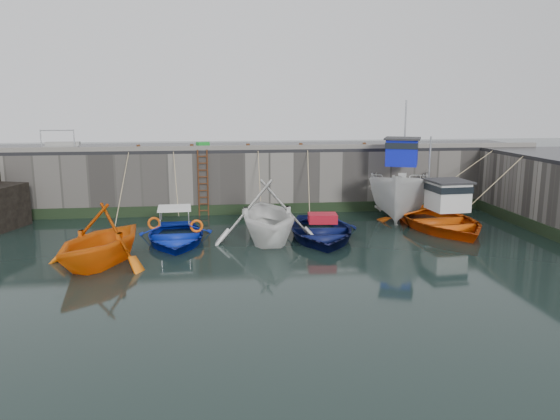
{
  "coord_description": "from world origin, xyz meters",
  "views": [
    {
      "loc": [
        -1.46,
        -16.29,
        5.5
      ],
      "look_at": [
        1.12,
        4.9,
        1.2
      ],
      "focal_mm": 35.0,
      "sensor_mm": 36.0,
      "label": 1
    }
  ],
  "objects": [
    {
      "name": "boat_near_navy",
      "position": [
        2.77,
        4.94,
        0.0
      ],
      "size": [
        4.31,
        5.7,
        1.11
      ],
      "primitive_type": "imported",
      "rotation": [
        0.0,
        0.0,
        -0.09
      ],
      "color": "#0A1143",
      "rests_on": "ground"
    },
    {
      "name": "bollard_d",
      "position": [
        2.8,
        10.25,
        3.3
      ],
      "size": [
        0.18,
        0.18,
        0.28
      ],
      "primitive_type": "cylinder",
      "color": "#3F1E0F",
      "rests_on": "road_back"
    },
    {
      "name": "ladder",
      "position": [
        -2.0,
        9.91,
        1.59
      ],
      "size": [
        0.51,
        0.08,
        3.2
      ],
      "color": "#3F1E0F",
      "rests_on": "ground"
    },
    {
      "name": "boat_far_orange",
      "position": [
        8.29,
        5.94,
        0.41
      ],
      "size": [
        4.84,
        6.47,
        4.28
      ],
      "rotation": [
        0.0,
        0.0,
        0.07
      ],
      "color": "#E5520C",
      "rests_on": "ground"
    },
    {
      "name": "quay_back",
      "position": [
        0.0,
        12.5,
        1.5
      ],
      "size": [
        30.0,
        5.0,
        3.0
      ],
      "primitive_type": "cube",
      "color": "slate",
      "rests_on": "ground"
    },
    {
      "name": "bollard_e",
      "position": [
        6.0,
        10.25,
        3.3
      ],
      "size": [
        0.18,
        0.18,
        0.28
      ],
      "primitive_type": "cylinder",
      "color": "#3F1E0F",
      "rests_on": "road_back"
    },
    {
      "name": "boat_near_blacktrim",
      "position": [
        0.57,
        4.81,
        0.0
      ],
      "size": [
        4.59,
        5.29,
        2.74
      ],
      "primitive_type": "imported",
      "rotation": [
        0.0,
        0.0,
        0.02
      ],
      "color": "white",
      "rests_on": "ground"
    },
    {
      "name": "ground",
      "position": [
        0.0,
        0.0,
        0.0
      ],
      "size": [
        120.0,
        120.0,
        0.0
      ],
      "primitive_type": "plane",
      "color": "black",
      "rests_on": "ground"
    },
    {
      "name": "boat_near_blacktrim_rope",
      "position": [
        0.57,
        8.66,
        0.0
      ],
      "size": [
        0.04,
        3.74,
        3.1
      ],
      "primitive_type": null,
      "color": "tan",
      "rests_on": "ground"
    },
    {
      "name": "boat_near_white_rope",
      "position": [
        -5.35,
        7.37,
        0.0
      ],
      "size": [
        0.04,
        5.87,
        3.1
      ],
      "primitive_type": null,
      "color": "tan",
      "rests_on": "ground"
    },
    {
      "name": "fish_crate",
      "position": [
        -1.98,
        11.03,
        3.32
      ],
      "size": [
        0.68,
        0.56,
        0.33
      ],
      "primitive_type": "cube",
      "rotation": [
        0.0,
        0.0,
        0.41
      ],
      "color": "green",
      "rests_on": "road_back"
    },
    {
      "name": "boat_far_white",
      "position": [
        7.47,
        8.76,
        1.2
      ],
      "size": [
        5.45,
        7.94,
        5.87
      ],
      "rotation": [
        0.0,
        0.0,
        -0.4
      ],
      "color": "silver",
      "rests_on": "ground"
    },
    {
      "name": "boat_near_blue_rope",
      "position": [
        -3.05,
        8.76,
        0.0
      ],
      "size": [
        0.04,
        3.59,
        3.1
      ],
      "primitive_type": null,
      "color": "tan",
      "rests_on": "ground"
    },
    {
      "name": "bollard_b",
      "position": [
        -2.5,
        10.25,
        3.3
      ],
      "size": [
        0.18,
        0.18,
        0.28
      ],
      "primitive_type": "cylinder",
      "color": "#3F1E0F",
      "rests_on": "road_back"
    },
    {
      "name": "railing",
      "position": [
        -8.75,
        11.25,
        3.36
      ],
      "size": [
        1.6,
        1.05,
        1.0
      ],
      "color": "#A5A8AD",
      "rests_on": "road_back"
    },
    {
      "name": "bollard_a",
      "position": [
        -5.0,
        10.25,
        3.3
      ],
      "size": [
        0.18,
        0.18,
        0.28
      ],
      "primitive_type": "cylinder",
      "color": "#3F1E0F",
      "rests_on": "road_back"
    },
    {
      "name": "boat_near_navy_rope",
      "position": [
        2.77,
        8.72,
        0.0
      ],
      "size": [
        0.04,
        3.65,
        3.1
      ],
      "primitive_type": null,
      "color": "tan",
      "rests_on": "ground"
    },
    {
      "name": "algae_back",
      "position": [
        0.0,
        9.96,
        0.25
      ],
      "size": [
        30.0,
        0.08,
        0.5
      ],
      "primitive_type": "cube",
      "color": "black",
      "rests_on": "ground"
    },
    {
      "name": "boat_near_white",
      "position": [
        -5.35,
        2.23,
        0.0
      ],
      "size": [
        5.37,
        5.69,
        2.38
      ],
      "primitive_type": "imported",
      "rotation": [
        0.0,
        0.0,
        -0.41
      ],
      "color": "orange",
      "rests_on": "ground"
    },
    {
      "name": "bollard_c",
      "position": [
        0.2,
        10.25,
        3.3
      ],
      "size": [
        0.18,
        0.18,
        0.28
      ],
      "primitive_type": "cylinder",
      "color": "#3F1E0F",
      "rests_on": "road_back"
    },
    {
      "name": "road_back",
      "position": [
        0.0,
        12.5,
        3.08
      ],
      "size": [
        30.0,
        5.0,
        0.16
      ],
      "primitive_type": "cube",
      "color": "black",
      "rests_on": "quay_back"
    },
    {
      "name": "kerb_back",
      "position": [
        0.0,
        10.15,
        3.26
      ],
      "size": [
        30.0,
        0.3,
        0.2
      ],
      "primitive_type": "cube",
      "color": "slate",
      "rests_on": "road_back"
    },
    {
      "name": "boat_near_blue",
      "position": [
        -3.05,
        5.02,
        0.0
      ],
      "size": [
        3.59,
        4.86,
        0.97
      ],
      "primitive_type": "imported",
      "rotation": [
        0.0,
        0.0,
        0.05
      ],
      "color": "#0B24AB",
      "rests_on": "ground"
    }
  ]
}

